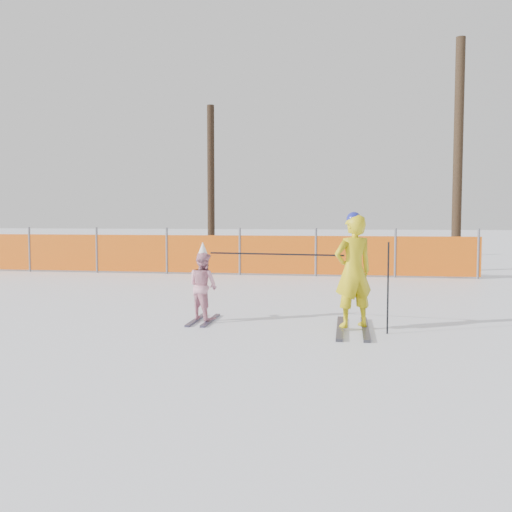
# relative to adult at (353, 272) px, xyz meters

# --- Properties ---
(ground) EXTENTS (120.00, 120.00, 0.00)m
(ground) POSITION_rel_adult_xyz_m (-1.34, -0.51, -0.80)
(ground) COLOR white
(ground) RESTS_ON ground
(adult) EXTENTS (0.67, 1.61, 1.61)m
(adult) POSITION_rel_adult_xyz_m (0.00, 0.00, 0.00)
(adult) COLOR black
(adult) RESTS_ON ground
(child) EXTENTS (0.61, 1.00, 1.18)m
(child) POSITION_rel_adult_xyz_m (-2.18, 0.31, -0.26)
(child) COLOR black
(child) RESTS_ON ground
(ski_poles) EXTENTS (2.52, 0.51, 1.22)m
(ski_poles) POSITION_rel_adult_xyz_m (-0.50, 0.02, 0.06)
(ski_poles) COLOR black
(ski_poles) RESTS_ON ground
(safety_fence) EXTENTS (16.11, 0.06, 1.25)m
(safety_fence) POSITION_rel_adult_xyz_m (-4.84, 6.91, -0.24)
(safety_fence) COLOR #595960
(safety_fence) RESTS_ON ground
(tree_trunks) EXTENTS (11.80, 2.71, 6.51)m
(tree_trunks) POSITION_rel_adult_xyz_m (1.64, 10.36, 2.15)
(tree_trunks) COLOR #332416
(tree_trunks) RESTS_ON ground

